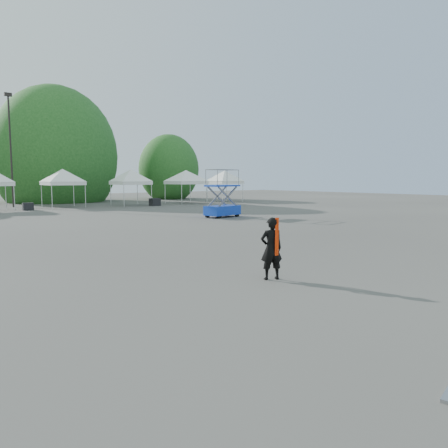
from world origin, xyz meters
TOP-DOWN VIEW (x-y plane):
  - ground at (0.00, 0.00)m, footprint 120.00×120.00m
  - light_pole_east at (3.00, 32.00)m, footprint 0.60×0.25m
  - tree_mid_e at (9.00, 39.00)m, footprint 5.12×5.12m
  - tree_far_e at (22.00, 37.00)m, footprint 3.84×3.84m
  - tent_f at (6.35, 28.97)m, footprint 4.28×4.28m
  - tent_g at (12.11, 27.61)m, footprint 4.19×4.19m
  - tent_h at (18.14, 27.47)m, footprint 4.64×4.64m
  - tent_extra_8 at (22.92, 27.21)m, footprint 4.21×4.21m
  - man at (1.17, -1.75)m, footprint 0.67×0.57m
  - scissor_lift at (11.17, 12.80)m, footprint 2.56×1.61m
  - crate_mid at (2.93, 27.09)m, footprint 0.83×0.68m
  - crate_east at (13.63, 25.88)m, footprint 0.90×0.70m

SIDE VIEW (x-z plane):
  - ground at x=0.00m, z-range 0.00..0.00m
  - crate_mid at x=2.93m, z-range 0.00..0.60m
  - crate_east at x=13.63m, z-range 0.00..0.69m
  - man at x=1.17m, z-range 0.00..1.56m
  - scissor_lift at x=11.17m, z-range 0.01..3.10m
  - tent_g at x=12.11m, z-range 1.12..5.00m
  - tent_extra_8 at x=22.92m, z-range 1.12..5.00m
  - tent_f at x=6.35m, z-range 1.12..5.00m
  - tent_h at x=18.14m, z-range 1.12..5.00m
  - tree_far_e at x=22.00m, z-range 0.70..6.55m
  - tree_mid_e at x=9.00m, z-range 0.94..8.74m
  - light_pole_east at x=3.00m, z-range 0.62..10.42m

